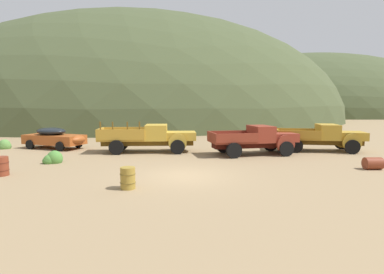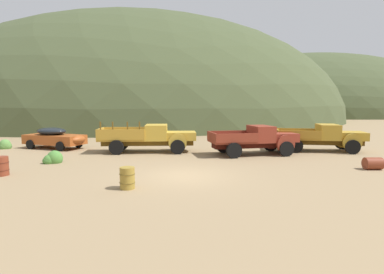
{
  "view_description": "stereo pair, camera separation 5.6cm",
  "coord_description": "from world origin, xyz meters",
  "views": [
    {
      "loc": [
        1.02,
        -14.03,
        3.36
      ],
      "look_at": [
        0.07,
        5.59,
        1.21
      ],
      "focal_mm": 28.98,
      "sensor_mm": 36.0,
      "label": 1
    },
    {
      "loc": [
        1.08,
        -14.03,
        3.36
      ],
      "look_at": [
        0.07,
        5.59,
        1.21
      ],
      "focal_mm": 28.98,
      "sensor_mm": 36.0,
      "label": 2
    }
  ],
  "objects": [
    {
      "name": "car_oxide_orange",
      "position": [
        -10.2,
        8.27,
        0.82
      ],
      "size": [
        5.04,
        3.12,
        1.57
      ],
      "rotation": [
        0.0,
        0.0,
        -0.3
      ],
      "color": "#A34C1E",
      "rests_on": "ground"
    },
    {
      "name": "hill_center",
      "position": [
        31.84,
        83.73,
        0.0
      ],
      "size": [
        84.13,
        65.76,
        36.0
      ],
      "primitive_type": "ellipsoid",
      "color": "#424C2D",
      "rests_on": "ground"
    },
    {
      "name": "ground_plane",
      "position": [
        0.0,
        0.0,
        0.0
      ],
      "size": [
        300.0,
        300.0,
        0.0
      ],
      "primitive_type": "plane",
      "color": "#937A56"
    },
    {
      "name": "bush_near_barrel",
      "position": [
        -7.66,
        2.71,
        0.21
      ],
      "size": [
        1.04,
        0.88,
        0.91
      ],
      "color": "#4C8438",
      "rests_on": "ground"
    },
    {
      "name": "bush_front_right",
      "position": [
        -13.88,
        7.89,
        0.22
      ],
      "size": [
        0.88,
        0.77,
        0.91
      ],
      "color": "#5B8E42",
      "rests_on": "ground"
    },
    {
      "name": "truck_rust_red",
      "position": [
        4.48,
        6.36,
        0.99
      ],
      "size": [
        5.99,
        3.54,
        1.89
      ],
      "rotation": [
        0.0,
        0.0,
        0.25
      ],
      "color": "#42140D",
      "rests_on": "ground"
    },
    {
      "name": "oil_drum_by_truck",
      "position": [
        -2.08,
        -2.26,
        0.43
      ],
      "size": [
        0.62,
        0.62,
        0.86
      ],
      "color": "olive",
      "rests_on": "ground"
    },
    {
      "name": "oil_drum_spare",
      "position": [
        -8.52,
        -0.35,
        0.45
      ],
      "size": [
        0.67,
        0.67,
        0.89
      ],
      "color": "brown",
      "rests_on": "ground"
    },
    {
      "name": "hill_distant",
      "position": [
        -14.02,
        55.51,
        0.0
      ],
      "size": [
        84.1,
        80.82,
        42.22
      ],
      "primitive_type": "ellipsoid",
      "color": "#424C2D",
      "rests_on": "ground"
    },
    {
      "name": "oil_drum_foreground",
      "position": [
        9.48,
        1.91,
        0.31
      ],
      "size": [
        0.9,
        0.68,
        0.62
      ],
      "color": "brown",
      "rests_on": "ground"
    },
    {
      "name": "truck_mustard",
      "position": [
        9.36,
        7.92,
        0.99
      ],
      "size": [
        6.1,
        2.92,
        1.89
      ],
      "rotation": [
        0.0,
        0.0,
        -0.11
      ],
      "color": "#593D12",
      "rests_on": "ground"
    },
    {
      "name": "truck_faded_yellow",
      "position": [
        -2.57,
        7.0,
        1.0
      ],
      "size": [
        6.72,
        2.88,
        2.16
      ],
      "rotation": [
        0.0,
        0.0,
        0.11
      ],
      "color": "brown",
      "rests_on": "ground"
    },
    {
      "name": "bush_back_edge",
      "position": [
        -5.72,
        10.92,
        0.19
      ],
      "size": [
        0.94,
        0.81,
        0.79
      ],
      "color": "#5B8E42",
      "rests_on": "ground"
    }
  ]
}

